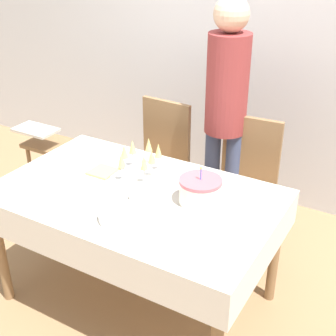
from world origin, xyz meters
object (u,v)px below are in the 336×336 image
(person_standing, at_px, (226,102))
(birthday_cake, at_px, (200,191))
(high_chair, at_px, (46,152))
(champagne_tray, at_px, (140,161))
(plate_stack_main, at_px, (122,216))
(dining_chair_far_left, at_px, (158,160))
(plate_stack_dessert, at_px, (146,197))
(dining_chair_far_right, at_px, (244,183))

(person_standing, bearing_deg, birthday_cake, -74.74)
(birthday_cake, relative_size, high_chair, 0.32)
(champagne_tray, relative_size, plate_stack_main, 1.49)
(dining_chair_far_left, bearing_deg, birthday_cake, -45.57)
(champagne_tray, bearing_deg, plate_stack_dessert, -50.86)
(dining_chair_far_left, xyz_separation_m, person_standing, (0.47, 0.10, 0.51))
(dining_chair_far_right, bearing_deg, birthday_cake, -88.92)
(champagne_tray, distance_m, plate_stack_main, 0.50)
(dining_chair_far_left, xyz_separation_m, plate_stack_main, (0.43, -1.06, 0.25))
(birthday_cake, relative_size, person_standing, 0.13)
(dining_chair_far_right, xyz_separation_m, plate_stack_main, (-0.25, -1.06, 0.25))
(dining_chair_far_left, xyz_separation_m, champagne_tray, (0.24, -0.60, 0.31))
(dining_chair_far_left, xyz_separation_m, birthday_cake, (0.69, -0.71, 0.30))
(champagne_tray, distance_m, plate_stack_dessert, 0.31)
(plate_stack_main, bearing_deg, high_chair, 148.31)
(dining_chair_far_right, bearing_deg, champagne_tray, -126.46)
(plate_stack_dessert, distance_m, person_standing, 0.97)
(plate_stack_dessert, bearing_deg, person_standing, 87.40)
(dining_chair_far_left, xyz_separation_m, high_chair, (-0.91, -0.23, -0.05))
(dining_chair_far_left, distance_m, dining_chair_far_right, 0.68)
(plate_stack_main, xyz_separation_m, person_standing, (0.04, 1.16, 0.26))
(dining_chair_far_left, height_order, plate_stack_main, dining_chair_far_left)
(plate_stack_main, xyz_separation_m, high_chair, (-1.34, 0.83, -0.30))
(plate_stack_main, xyz_separation_m, plate_stack_dessert, (-0.00, 0.22, -0.00))
(dining_chair_far_right, xyz_separation_m, high_chair, (-1.59, -0.23, -0.05))
(champagne_tray, height_order, person_standing, person_standing)
(birthday_cake, xyz_separation_m, plate_stack_dessert, (-0.26, -0.13, -0.05))
(plate_stack_main, relative_size, plate_stack_dessert, 1.31)
(birthday_cake, distance_m, high_chair, 1.71)
(plate_stack_dessert, bearing_deg, dining_chair_far_right, 73.36)
(birthday_cake, relative_size, plate_stack_main, 0.96)
(birthday_cake, distance_m, champagne_tray, 0.47)
(dining_chair_far_right, bearing_deg, dining_chair_far_left, 180.00)
(champagne_tray, height_order, plate_stack_main, champagne_tray)
(plate_stack_dessert, height_order, person_standing, person_standing)
(dining_chair_far_left, distance_m, person_standing, 0.70)
(person_standing, bearing_deg, champagne_tray, -108.60)
(dining_chair_far_left, distance_m, plate_stack_main, 1.17)
(person_standing, bearing_deg, dining_chair_far_left, -168.12)
(birthday_cake, bearing_deg, plate_stack_main, -127.09)
(plate_stack_main, bearing_deg, person_standing, 87.91)
(plate_stack_dessert, xyz_separation_m, person_standing, (0.04, 0.93, 0.26))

